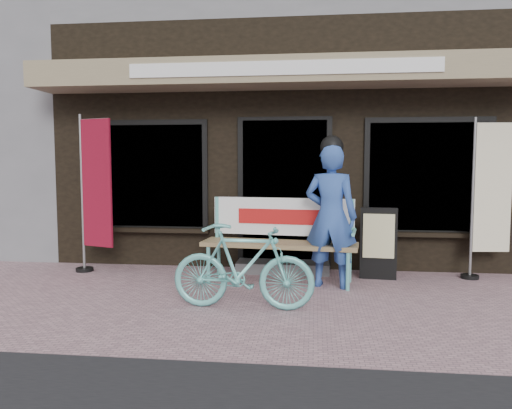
# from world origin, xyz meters

# --- Properties ---
(ground) EXTENTS (70.00, 70.00, 0.00)m
(ground) POSITION_xyz_m (0.00, 0.00, 0.00)
(ground) COLOR #A67F87
(ground) RESTS_ON ground
(storefront) EXTENTS (7.00, 6.77, 6.00)m
(storefront) POSITION_xyz_m (0.00, 4.96, 2.99)
(storefront) COLOR black
(storefront) RESTS_ON ground
(bench) EXTENTS (2.04, 0.73, 1.08)m
(bench) POSITION_xyz_m (0.00, 1.25, 0.64)
(bench) COLOR #60BCB5
(bench) RESTS_ON ground
(person) EXTENTS (0.73, 0.57, 1.88)m
(person) POSITION_xyz_m (0.64, 0.99, 0.92)
(person) COLOR #2F51A2
(person) RESTS_ON ground
(bicycle) EXTENTS (1.53, 0.48, 0.91)m
(bicycle) POSITION_xyz_m (-0.31, -0.06, 0.46)
(bicycle) COLOR #60BCB5
(bicycle) RESTS_ON ground
(nobori_red) EXTENTS (0.66, 0.34, 2.22)m
(nobori_red) POSITION_xyz_m (-2.61, 1.40, 1.15)
(nobori_red) COLOR gray
(nobori_red) RESTS_ON ground
(nobori_cream) EXTENTS (0.63, 0.26, 2.14)m
(nobori_cream) POSITION_xyz_m (2.73, 1.68, 1.10)
(nobori_cream) COLOR gray
(nobori_cream) RESTS_ON ground
(menu_stand) EXTENTS (0.48, 0.15, 0.96)m
(menu_stand) POSITION_xyz_m (1.29, 1.49, 0.49)
(menu_stand) COLOR black
(menu_stand) RESTS_ON ground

